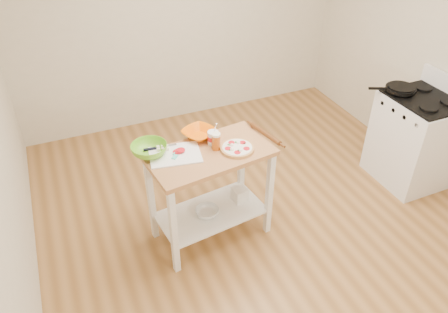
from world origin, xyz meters
TOP-DOWN VIEW (x-y plane):
  - room_shell at (0.00, 0.00)m, footprint 4.04×4.54m
  - prep_island at (-0.51, 0.08)m, footprint 1.06×0.67m
  - gas_stove at (1.69, 0.05)m, footprint 0.60×0.70m
  - skillet at (1.55, 0.26)m, footprint 0.43×0.29m
  - pizza at (-0.29, 0.02)m, footprint 0.27×0.27m
  - cutting_board at (-0.77, 0.15)m, footprint 0.45×0.36m
  - spatula at (-0.77, 0.14)m, footprint 0.10×0.14m
  - knife at (-0.89, 0.28)m, footprint 0.27×0.04m
  - orange_bowl at (-0.50, 0.32)m, footprint 0.35×0.35m
  - green_bowl at (-0.95, 0.24)m, footprint 0.36×0.36m
  - beer_pint at (-0.44, 0.10)m, footprint 0.07×0.07m
  - yogurt_tub at (-0.43, 0.19)m, footprint 0.09×0.09m
  - rolling_pin at (0.01, 0.12)m, footprint 0.12×0.37m
  - shelf_glass_bowl at (-0.55, 0.06)m, footprint 0.25×0.25m
  - shelf_bin at (-0.20, 0.13)m, footprint 0.14×0.14m

SIDE VIEW (x-z plane):
  - shelf_glass_bowl at x=-0.55m, z-range 0.26..0.32m
  - shelf_bin at x=-0.20m, z-range 0.26..0.38m
  - gas_stove at x=1.69m, z-range -0.08..1.03m
  - prep_island at x=-0.51m, z-range 0.19..1.09m
  - cutting_board at x=-0.77m, z-range 0.89..0.93m
  - pizza at x=-0.29m, z-range 0.89..0.94m
  - spatula at x=-0.77m, z-range 0.91..0.92m
  - knife at x=-0.89m, z-range 0.91..0.92m
  - rolling_pin at x=0.01m, z-range 0.90..0.94m
  - orange_bowl at x=-0.50m, z-range 0.90..0.96m
  - green_bowl at x=-0.95m, z-range 0.90..0.99m
  - yogurt_tub at x=-0.43m, z-range 0.86..1.06m
  - beer_pint at x=-0.44m, z-range 0.90..1.05m
  - skillet at x=1.55m, z-range 0.96..0.99m
  - room_shell at x=0.00m, z-range -0.02..2.72m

